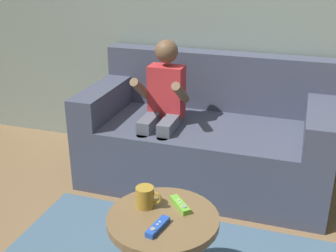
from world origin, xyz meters
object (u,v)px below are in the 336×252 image
object	(u,v)px
couch	(206,138)
game_remote_lime_near_edge	(180,205)
coffee_mug	(145,197)
coffee_table	(164,235)
person_seated_on_couch	(162,107)
game_remote_blue_center	(158,227)

from	to	relation	value
couch	game_remote_lime_near_edge	world-z (taller)	couch
coffee_mug	game_remote_lime_near_edge	bearing A→B (deg)	16.73
couch	coffee_table	xyz separation A→B (m)	(0.09, -1.18, 0.05)
coffee_table	game_remote_lime_near_edge	world-z (taller)	game_remote_lime_near_edge
game_remote_lime_near_edge	person_seated_on_couch	bearing A→B (deg)	113.16
game_remote_lime_near_edge	game_remote_blue_center	world-z (taller)	same
person_seated_on_couch	coffee_table	xyz separation A→B (m)	(0.34, -1.00, -0.21)
coffee_table	coffee_mug	xyz separation A→B (m)	(-0.10, 0.04, 0.15)
game_remote_lime_near_edge	coffee_mug	distance (m)	0.16
couch	person_seated_on_couch	world-z (taller)	person_seated_on_couch
couch	coffee_mug	size ratio (longest dim) A/B	13.67
game_remote_blue_center	game_remote_lime_near_edge	bearing A→B (deg)	77.71
couch	game_remote_lime_near_edge	distance (m)	1.11
game_remote_lime_near_edge	coffee_mug	xyz separation A→B (m)	(-0.14, -0.04, 0.04)
coffee_table	coffee_mug	size ratio (longest dim) A/B	4.07
coffee_mug	couch	bearing A→B (deg)	89.49
couch	game_remote_blue_center	distance (m)	1.29
couch	game_remote_lime_near_edge	bearing A→B (deg)	-82.97
person_seated_on_couch	game_remote_blue_center	world-z (taller)	person_seated_on_couch
person_seated_on_couch	coffee_mug	xyz separation A→B (m)	(0.25, -0.96, -0.06)
game_remote_lime_near_edge	coffee_mug	world-z (taller)	coffee_mug
couch	person_seated_on_couch	size ratio (longest dim) A/B	1.65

